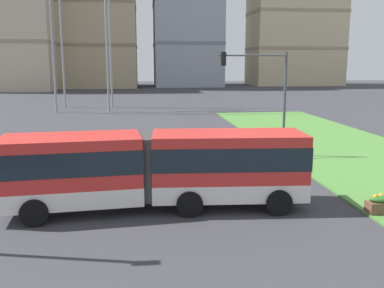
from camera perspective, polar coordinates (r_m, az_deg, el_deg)
name	(u,v)px	position (r m, az deg, el deg)	size (l,w,h in m)	color
articulated_bus	(157,168)	(17.10, -4.60, -3.17)	(12.00, 3.16, 3.00)	red
flower_planter_4	(382,204)	(18.18, 23.68, -7.24)	(1.10, 0.56, 0.74)	brown
traffic_light_far_right	(264,86)	(26.50, 9.43, 7.56)	(4.19, 0.28, 6.34)	#474C51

